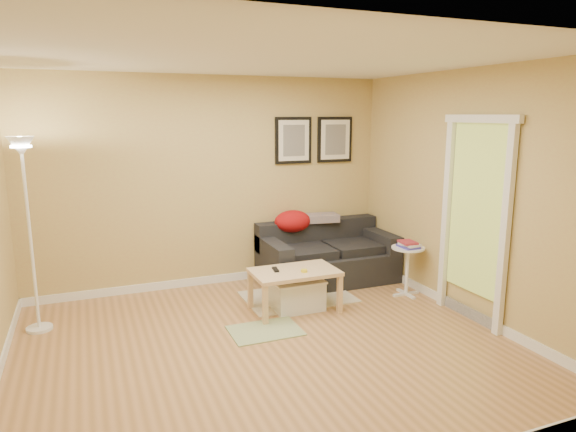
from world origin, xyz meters
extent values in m
plane|color=#B27E4C|center=(0.00, 0.00, 0.00)|extent=(4.50, 4.50, 0.00)
plane|color=white|center=(0.00, 0.00, 2.60)|extent=(4.50, 4.50, 0.00)
plane|color=tan|center=(0.00, 2.00, 1.30)|extent=(4.50, 0.00, 4.50)
plane|color=tan|center=(0.00, -2.00, 1.30)|extent=(4.50, 0.00, 4.50)
plane|color=tan|center=(2.25, 0.00, 1.30)|extent=(0.00, 4.00, 4.00)
cube|color=white|center=(0.00, 1.99, 0.05)|extent=(4.50, 0.02, 0.10)
cube|color=white|center=(2.24, 0.00, 0.05)|extent=(0.02, 4.00, 0.10)
cube|color=beige|center=(0.78, 1.11, 0.01)|extent=(1.25, 0.85, 0.01)
cube|color=#668C4C|center=(0.10, 0.34, 0.01)|extent=(0.70, 0.50, 0.01)
cube|color=black|center=(0.39, 0.81, 0.48)|extent=(0.07, 0.17, 0.02)
cylinder|color=yellow|center=(0.65, 0.64, 0.48)|extent=(0.07, 0.07, 0.03)
camera|label=1|loc=(-1.48, -4.16, 2.13)|focal=31.77mm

